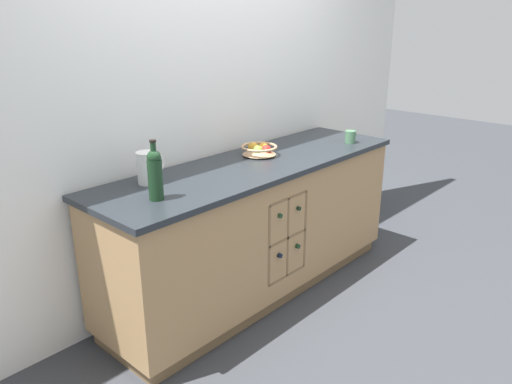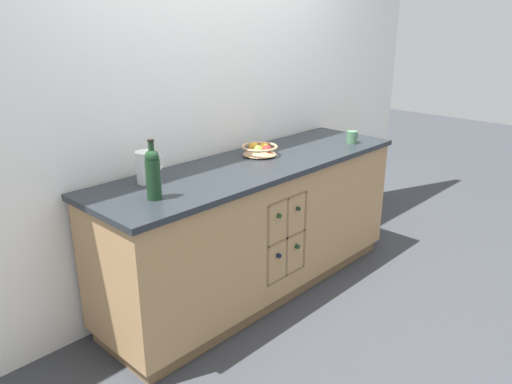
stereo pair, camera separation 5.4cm
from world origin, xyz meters
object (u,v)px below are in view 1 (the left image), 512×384
Objects in this scene: fruit_bowl at (259,149)px; standing_wine_bottle at (155,173)px; ceramic_mug at (351,137)px; white_pitcher at (148,167)px.

fruit_bowl is 0.78× the size of standing_wine_bottle.
white_pitcher is at bearing 168.34° from ceramic_mug.
white_pitcher is at bearing 175.70° from fruit_bowl.
fruit_bowl is 0.76m from ceramic_mug.
white_pitcher is (-0.85, 0.06, 0.05)m from fruit_bowl.
fruit_bowl is at bearing -4.30° from white_pitcher.
fruit_bowl is at bearing 10.42° from standing_wine_bottle.
white_pitcher is at bearing 62.13° from standing_wine_bottle.
white_pitcher is 0.58× the size of standing_wine_bottle.
fruit_bowl is 2.12× the size of ceramic_mug.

